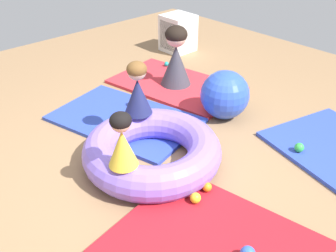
{
  "coord_description": "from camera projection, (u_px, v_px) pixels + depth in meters",
  "views": [
    {
      "loc": [
        2.12,
        -1.8,
        2.21
      ],
      "look_at": [
        -0.13,
        0.28,
        0.34
      ],
      "focal_mm": 41.62,
      "sensor_mm": 36.0,
      "label": 1
    }
  ],
  "objects": [
    {
      "name": "ground_plane",
      "position": [
        155.0,
        174.0,
        3.52
      ],
      "size": [
        8.0,
        8.0,
        0.0
      ],
      "primitive_type": "plane",
      "color": "#93704C"
    },
    {
      "name": "gym_mat_center_rear",
      "position": [
        125.0,
        119.0,
        4.31
      ],
      "size": [
        1.75,
        1.33,
        0.04
      ],
      "primitive_type": "cube",
      "rotation": [
        0.0,
        0.0,
        0.24
      ],
      "color": "#2D47B7",
      "rests_on": "ground"
    },
    {
      "name": "gym_mat_far_right",
      "position": [
        213.0,
        249.0,
        2.77
      ],
      "size": [
        1.58,
        1.39,
        0.04
      ],
      "primitive_type": "cube",
      "rotation": [
        0.0,
        0.0,
        0.17
      ],
      "color": "#B21923",
      "rests_on": "ground"
    },
    {
      "name": "gym_mat_far_left",
      "position": [
        176.0,
        85.0,
        5.07
      ],
      "size": [
        1.77,
        1.24,
        0.04
      ],
      "primitive_type": "cube",
      "rotation": [
        0.0,
        0.0,
        0.17
      ],
      "color": "red",
      "rests_on": "ground"
    },
    {
      "name": "inflatable_cushion",
      "position": [
        152.0,
        151.0,
        3.57
      ],
      "size": [
        1.27,
        1.27,
        0.31
      ],
      "primitive_type": "torus",
      "color": "#8466E0",
      "rests_on": "ground"
    },
    {
      "name": "child_in_navy",
      "position": [
        138.0,
        89.0,
        3.72
      ],
      "size": [
        0.34,
        0.34,
        0.54
      ],
      "rotation": [
        0.0,
        0.0,
        0.29
      ],
      "color": "navy",
      "rests_on": "inflatable_cushion"
    },
    {
      "name": "child_in_yellow",
      "position": [
        122.0,
        140.0,
        3.01
      ],
      "size": [
        0.33,
        0.33,
        0.48
      ],
      "rotation": [
        0.0,
        0.0,
        5.74
      ],
      "color": "yellow",
      "rests_on": "inflatable_cushion"
    },
    {
      "name": "adult_seated",
      "position": [
        176.0,
        57.0,
        4.86
      ],
      "size": [
        0.48,
        0.48,
        0.76
      ],
      "rotation": [
        0.0,
        0.0,
        0.27
      ],
      "color": "#383842",
      "rests_on": "gym_mat_far_left"
    },
    {
      "name": "play_ball_orange",
      "position": [
        207.0,
        187.0,
        3.25
      ],
      "size": [
        0.08,
        0.08,
        0.08
      ],
      "primitive_type": "sphere",
      "color": "orange",
      "rests_on": "gym_mat_far_right"
    },
    {
      "name": "play_ball_teal",
      "position": [
        166.0,
        64.0,
        5.53
      ],
      "size": [
        0.07,
        0.07,
        0.07
      ],
      "primitive_type": "sphere",
      "color": "teal",
      "rests_on": "gym_mat_far_left"
    },
    {
      "name": "play_ball_green",
      "position": [
        299.0,
        148.0,
        3.73
      ],
      "size": [
        0.09,
        0.09,
        0.09
      ],
      "primitive_type": "sphere",
      "color": "green",
      "rests_on": "gym_mat_front"
    },
    {
      "name": "play_ball_red",
      "position": [
        134.0,
        102.0,
        4.51
      ],
      "size": [
        0.1,
        0.1,
        0.1
      ],
      "primitive_type": "sphere",
      "color": "red",
      "rests_on": "gym_mat_center_rear"
    },
    {
      "name": "play_ball_yellow_second",
      "position": [
        195.0,
        198.0,
        3.13
      ],
      "size": [
        0.09,
        0.09,
        0.09
      ],
      "primitive_type": "sphere",
      "color": "yellow",
      "rests_on": "gym_mat_far_right"
    },
    {
      "name": "exercise_ball_large",
      "position": [
        225.0,
        95.0,
        4.27
      ],
      "size": [
        0.54,
        0.54,
        0.54
      ],
      "primitive_type": "sphere",
      "color": "blue",
      "rests_on": "ground"
    },
    {
      "name": "storage_cube",
      "position": [
        177.0,
        33.0,
        6.04
      ],
      "size": [
        0.44,
        0.44,
        0.56
      ],
      "color": "silver",
      "rests_on": "ground"
    }
  ]
}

